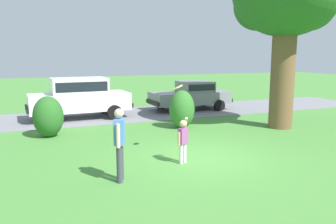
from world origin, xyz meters
name	(u,v)px	position (x,y,z in m)	size (l,w,h in m)	color
ground_plane	(201,158)	(0.00, 0.00, 0.00)	(80.00, 80.00, 0.00)	#478438
driveway_strip	(130,114)	(0.00, 7.88, 0.01)	(28.00, 4.40, 0.02)	slate
shrub_near_tree	(48,117)	(-3.99, 4.39, 0.74)	(1.09, 1.12, 1.49)	#286023
shrub_centre_left	(182,109)	(1.14, 3.97, 0.78)	(1.03, 1.06, 1.55)	#33702B
parked_sedan	(191,94)	(3.52, 8.05, 0.85)	(4.44, 2.17, 1.56)	gray
parked_suv	(79,96)	(-2.46, 7.63, 1.08)	(4.78, 2.28, 1.92)	white
child_thrower	(183,138)	(-0.71, -0.25, 0.72)	(0.38, 0.37, 1.29)	white
frisbee	(178,87)	(-0.45, 0.69, 2.01)	(0.29, 0.28, 0.18)	yellow
adult_onlooker	(120,141)	(-2.64, -0.95, 0.98)	(0.34, 0.50, 1.74)	#3F3F4C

